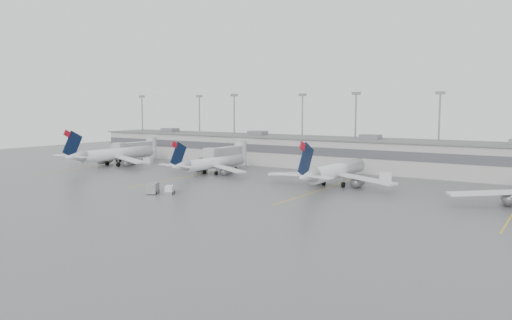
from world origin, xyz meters
The scene contains 19 objects.
ground centered at (0.00, 0.00, 0.00)m, with size 260.00×260.00×0.00m, color #4F4F52.
terminal centered at (-0.01, 57.98, 4.17)m, with size 152.00×17.00×9.45m.
light_masts centered at (0.00, 63.75, 12.03)m, with size 142.40×8.00×20.60m.
jet_bridge_left centered at (-55.50, 45.72, 3.87)m, with size 4.00×17.20×7.00m.
jet_bridge_right centered at (-20.50, 45.72, 3.87)m, with size 4.00×17.20×7.00m.
stand_markings centered at (0.00, 24.00, 0.01)m, with size 105.25×40.00×0.01m.
jet_far_left centered at (-49.12, 28.32, 3.37)m, with size 29.90×33.48×10.84m.
jet_mid_left centered at (-15.19, 29.29, 2.79)m, with size 24.74×27.80×8.99m.
jet_mid_right centered at (17.96, 28.60, 3.23)m, with size 28.68×32.13×10.40m.
baggage_tug centered at (-4.67, 2.67, 0.64)m, with size 2.62×2.99×1.64m.
baggage_cart centered at (-7.87, 1.47, 1.08)m, with size 3.20×3.71×2.07m.
gse_uld_a centered at (-45.44, 37.82, 0.84)m, with size 2.36×1.57×1.67m, color silver.
gse_uld_b centered at (-19.90, 35.89, 0.78)m, with size 2.20×1.46×1.55m, color silver.
gse_uld_c centered at (24.42, 42.21, 0.95)m, with size 2.68×1.79×1.90m, color silver.
gse_loader centered at (-29.67, 44.88, 1.06)m, with size 2.12×3.40×2.12m, color slate.
cone_a centered at (-49.64, 34.55, 0.38)m, with size 0.47×0.47×0.75m, color #E76504.
cone_b centered at (-27.55, 35.66, 0.32)m, with size 0.40×0.40×0.64m, color #E76504.
cone_c centered at (10.59, 39.96, 0.35)m, with size 0.44×0.44×0.69m, color #E76504.
cone_d centered at (44.93, 32.13, 0.36)m, with size 0.45×0.45×0.72m, color #E76504.
Camera 1 is at (60.17, -67.51, 16.73)m, focal length 35.00 mm.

